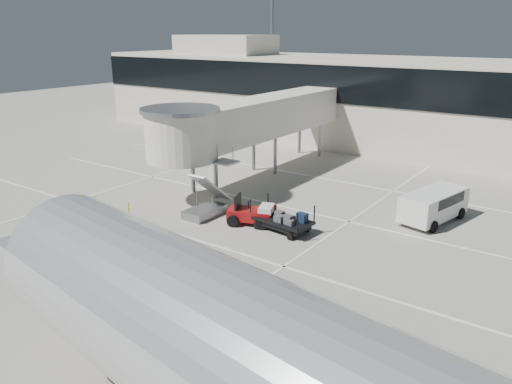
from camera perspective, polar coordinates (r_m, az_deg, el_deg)
ground at (r=25.43m, az=-10.86°, el=-6.55°), size 140.00×140.00×0.00m
lane_markings at (r=32.43m, az=0.15°, el=-0.76°), size 40.00×30.00×0.02m
terminal at (r=49.33m, az=14.59°, el=10.03°), size 64.00×12.11×15.20m
jet_bridge at (r=35.57m, az=-1.50°, el=8.02°), size 5.70×20.40×6.03m
baggage_tug at (r=28.05m, az=-0.51°, el=-2.52°), size 2.79×2.33×1.66m
suitcase_cart at (r=27.22m, az=2.75°, el=-3.29°), size 4.19×2.01×1.61m
box_cart_near at (r=23.61m, az=-14.31°, el=-7.23°), size 3.86×1.95×1.48m
box_cart_far at (r=29.48m, az=-16.85°, el=-2.54°), size 3.32×1.67×1.28m
ground_worker at (r=21.42m, az=-15.90°, el=-9.30°), size 0.68×0.52×1.70m
minivan at (r=30.23m, az=19.77°, el=-1.18°), size 2.85×4.94×1.76m
belt_loader at (r=51.66m, az=-3.06°, el=7.06°), size 3.94×2.52×1.78m
aircraft at (r=11.67m, az=2.11°, el=-21.03°), size 21.51×6.57×5.40m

